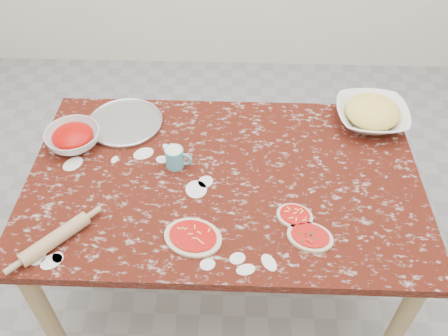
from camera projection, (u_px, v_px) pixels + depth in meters
ground at (224, 276)px, 2.47m from camera, size 4.00×4.00×0.00m
worktable at (224, 190)px, 1.99m from camera, size 1.60×1.00×0.75m
pizza_tray at (125, 123)px, 2.16m from camera, size 0.41×0.41×0.01m
sauce_bowl at (73, 138)px, 2.04m from camera, size 0.29×0.29×0.07m
cheese_bowl at (371, 116)px, 2.14m from camera, size 0.32×0.32×0.08m
flour_mug at (175, 157)px, 1.94m from camera, size 0.11×0.08×0.09m
pizza_left at (193, 237)px, 1.71m from camera, size 0.25×0.22×0.02m
pizza_mid at (295, 216)px, 1.78m from camera, size 0.17×0.16×0.02m
pizza_right at (310, 237)px, 1.71m from camera, size 0.20×0.17×0.02m
rolling_pin at (55, 239)px, 1.68m from camera, size 0.22×0.23×0.05m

